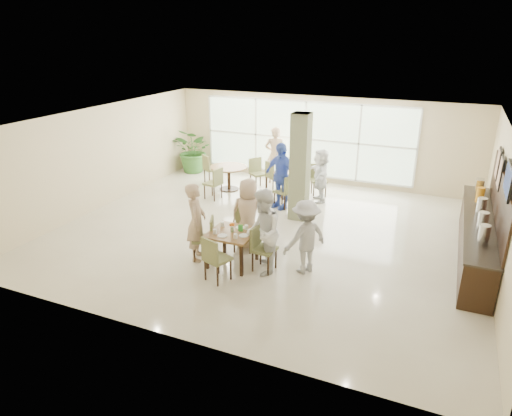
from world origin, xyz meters
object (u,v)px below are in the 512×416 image
at_px(round_table_right, 291,180).
at_px(potted_plant, 194,151).
at_px(teen_standing, 305,237).
at_px(adult_standing, 275,155).
at_px(adult_a, 281,176).
at_px(buffet_counter, 478,235).
at_px(adult_b, 320,175).
at_px(teen_right, 263,232).
at_px(round_table_left, 229,172).
at_px(teen_far, 248,214).
at_px(teen_left, 196,222).
at_px(main_table, 232,236).

bearing_deg(round_table_right, potted_plant, 163.49).
xyz_separation_m(teen_standing, adult_standing, (-2.73, 5.36, 0.15)).
bearing_deg(adult_a, adult_standing, 138.61).
distance_m(buffet_counter, adult_b, 4.70).
distance_m(teen_right, adult_standing, 6.04).
height_order(round_table_left, adult_standing, adult_standing).
xyz_separation_m(teen_right, adult_a, (-0.98, 3.63, 0.04)).
relative_size(potted_plant, teen_far, 0.95).
xyz_separation_m(round_table_left, round_table_right, (2.03, 0.06, -0.02)).
relative_size(round_table_left, buffet_counter, 0.24).
relative_size(teen_left, adult_b, 1.11).
bearing_deg(round_table_right, adult_b, 4.54).
bearing_deg(teen_left, adult_a, -28.44).
distance_m(buffet_counter, teen_standing, 3.86).
bearing_deg(teen_right, main_table, -116.18).
bearing_deg(teen_right, teen_far, -163.52).
height_order(round_table_right, teen_left, teen_left).
height_order(potted_plant, teen_standing, teen_standing).
bearing_deg(adult_b, teen_far, -33.67).
xyz_separation_m(adult_a, adult_b, (0.87, 0.97, -0.16)).
distance_m(round_table_left, buffet_counter, 7.36).
relative_size(teen_far, adult_b, 1.06).
height_order(round_table_right, teen_far, teen_far).
height_order(round_table_left, teen_standing, teen_standing).
bearing_deg(adult_a, teen_standing, -38.05).
bearing_deg(buffet_counter, teen_left, -156.65).
bearing_deg(adult_standing, teen_right, 90.66).
height_order(main_table, teen_standing, teen_standing).
xyz_separation_m(round_table_left, buffet_counter, (7.06, -2.08, -0.03)).
relative_size(buffet_counter, teen_right, 2.63).
bearing_deg(potted_plant, round_table_right, -16.51).
bearing_deg(teen_right, round_table_left, -168.43).
bearing_deg(buffet_counter, round_table_left, 163.60).
bearing_deg(potted_plant, buffet_counter, -20.20).
xyz_separation_m(main_table, potted_plant, (-4.25, 5.67, 0.12)).
bearing_deg(adult_standing, adult_a, 96.78).
relative_size(round_table_right, teen_far, 0.64).
bearing_deg(round_table_right, round_table_left, -178.41).
distance_m(round_table_right, adult_a, 0.98).
xyz_separation_m(round_table_right, adult_b, (0.88, 0.07, 0.22)).
bearing_deg(teen_far, adult_a, -91.96).
distance_m(adult_b, adult_standing, 2.16).
distance_m(teen_far, adult_standing, 4.93).
bearing_deg(round_table_left, adult_a, -22.52).
bearing_deg(adult_standing, teen_standing, 98.85).
bearing_deg(teen_far, buffet_counter, -169.76).
bearing_deg(buffet_counter, teen_right, -149.38).
relative_size(round_table_right, teen_left, 0.61).
bearing_deg(teen_right, buffet_counter, 98.25).
bearing_deg(adult_b, adult_standing, -144.79).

